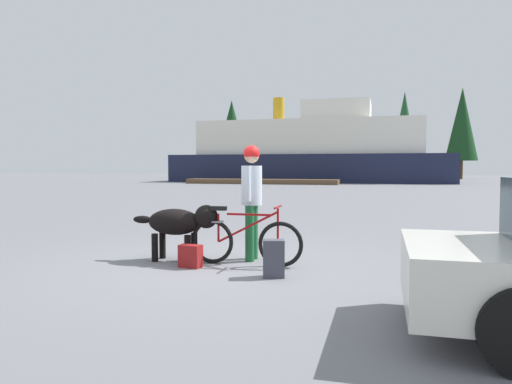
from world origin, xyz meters
The scene contains 11 objects.
ground_plane centered at (0.00, 0.00, 0.00)m, with size 160.00×160.00×0.00m, color slate.
bicycle centered at (0.37, 0.13, 0.37)m, with size 1.71×0.44×0.89m.
person_cyclist centered at (0.36, 0.53, 1.08)m, with size 0.32×0.53×1.78m.
dog centered at (-0.68, 0.16, 0.59)m, with size 1.40×0.47×0.88m.
backpack centered at (0.95, -0.50, 0.25)m, with size 0.28×0.20×0.49m, color #3F3F4C.
handbag_pannier centered at (-0.34, -0.22, 0.16)m, with size 0.32×0.18×0.33m, color maroon.
dock_pier centered at (-7.55, 32.30, 0.20)m, with size 12.88×2.51×0.40m, color brown.
ferry_boat centered at (-4.42, 39.15, 2.82)m, with size 25.81×8.67×8.17m.
pine_tree_far_left centered at (-17.42, 54.38, 6.48)m, with size 4.11×4.11×10.34m.
pine_tree_center centered at (4.88, 56.85, 6.94)m, with size 3.02×3.02×10.99m.
pine_tree_far_right centered at (11.31, 54.37, 6.49)m, with size 3.71×3.71×10.83m.
Camera 1 is at (2.32, -6.50, 1.45)m, focal length 33.19 mm.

